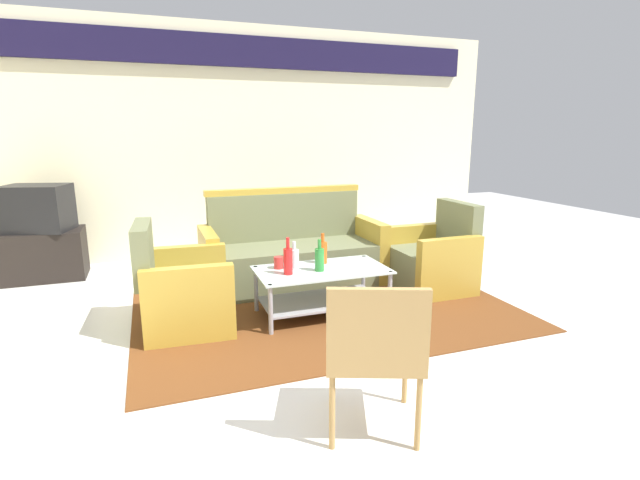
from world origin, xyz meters
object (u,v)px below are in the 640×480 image
(coffee_table, at_px, (322,285))
(cup, at_px, (279,263))
(armchair_right, at_px, (433,261))
(bottle_orange, at_px, (323,252))
(couch, at_px, (293,255))
(tv_stand, at_px, (44,255))
(bottle_clear, at_px, (294,259))
(bottle_green, at_px, (319,259))
(armchair_left, at_px, (183,293))
(wicker_chair, at_px, (375,346))
(television, at_px, (38,208))
(bottle_red, at_px, (288,260))

(coffee_table, distance_m, cup, 0.41)
(armchair_right, bearing_deg, bottle_orange, 95.30)
(couch, xyz_separation_m, tv_stand, (-2.43, 1.09, -0.06))
(couch, xyz_separation_m, bottle_clear, (-0.22, -0.80, 0.18))
(tv_stand, bearing_deg, bottle_green, -40.15)
(armchair_left, distance_m, wicker_chair, 1.95)
(wicker_chair, bearing_deg, coffee_table, 100.28)
(bottle_green, distance_m, wicker_chair, 1.61)
(couch, relative_size, cup, 18.05)
(couch, bearing_deg, cup, 64.91)
(tv_stand, bearing_deg, cup, -41.28)
(couch, relative_size, television, 2.60)
(bottle_red, relative_size, wicker_chair, 0.36)
(tv_stand, height_order, television, television)
(armchair_left, xyz_separation_m, tv_stand, (-1.30, 1.84, -0.03))
(cup, relative_size, wicker_chair, 0.12)
(armchair_left, bearing_deg, bottle_orange, 95.14)
(couch, height_order, coffee_table, couch)
(coffee_table, xyz_separation_m, bottle_green, (-0.04, -0.04, 0.24))
(bottle_red, xyz_separation_m, bottle_clear, (0.09, 0.13, -0.03))
(couch, bearing_deg, tv_stand, -24.52)
(bottle_clear, relative_size, cup, 2.37)
(armchair_left, xyz_separation_m, television, (-1.30, 1.84, 0.47))
(couch, bearing_deg, bottle_orange, 94.65)
(bottle_orange, bearing_deg, bottle_clear, -162.72)
(coffee_table, height_order, television, television)
(armchair_left, height_order, bottle_red, armchair_left)
(coffee_table, relative_size, bottle_orange, 4.13)
(armchair_right, bearing_deg, bottle_clear, 97.60)
(bottle_green, bearing_deg, armchair_right, 14.15)
(armchair_left, xyz_separation_m, bottle_green, (1.09, -0.17, 0.22))
(bottle_green, xyz_separation_m, wicker_chair, (-0.28, -1.59, -0.02))
(bottle_orange, xyz_separation_m, bottle_green, (-0.11, -0.21, 0.00))
(bottle_orange, bearing_deg, television, 144.08)
(armchair_right, relative_size, television, 1.22)
(bottle_clear, relative_size, wicker_chair, 0.28)
(bottle_clear, bearing_deg, television, 139.34)
(couch, distance_m, cup, 0.83)
(bottle_clear, bearing_deg, tv_stand, 139.39)
(bottle_red, xyz_separation_m, wicker_chair, (-0.01, -1.58, -0.03))
(bottle_clear, height_order, television, television)
(bottle_clear, relative_size, tv_stand, 0.30)
(cup, bearing_deg, armchair_left, -179.42)
(couch, bearing_deg, bottle_clear, 74.09)
(armchair_left, height_order, bottle_green, armchair_left)
(bottle_orange, distance_m, bottle_green, 0.24)
(armchair_right, distance_m, coffee_table, 1.31)
(couch, height_order, cup, couch)
(bottle_orange, height_order, bottle_red, bottle_red)
(bottle_orange, distance_m, television, 3.09)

